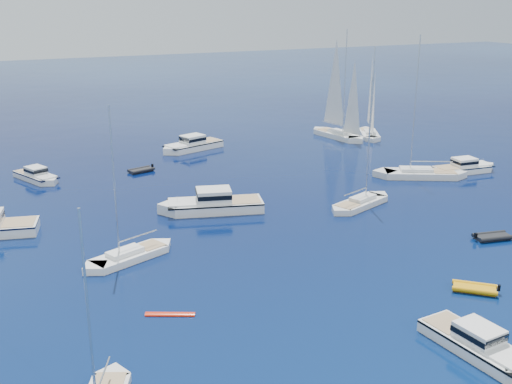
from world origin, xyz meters
The scene contains 15 objects.
ground centered at (0.00, 0.00, 0.00)m, with size 400.00×400.00×0.00m, color navy.
motor_cruiser_near centered at (-1.82, -3.83, 0.00)m, with size 2.70×8.84×2.32m, color white, non-canonical shape.
motor_cruiser_centre centered at (-7.04, 27.97, 0.00)m, with size 3.51×11.47×3.01m, color silver, non-canonical shape.
motor_cruiser_far_r centered at (26.87, 28.29, 0.00)m, with size 2.73×8.91×2.34m, color white, non-canonical shape.
motor_cruiser_distant centered at (0.04, 53.92, 0.00)m, with size 3.13×10.24×2.69m, color white, non-canonical shape.
motor_cruiser_horizon centered at (-21.79, 47.22, 0.00)m, with size 2.43×7.94×2.09m, color silver, non-canonical shape.
sailboat_mid_r centered at (20.30, 28.88, 0.00)m, with size 3.09×11.89×17.47m, color silver, non-canonical shape.
sailboat_mid_l centered at (-17.74, 19.48, 0.00)m, with size 2.41×9.25×13.60m, color white, non-canonical shape.
sailboat_centre centered at (7.62, 22.86, 0.00)m, with size 2.44×9.40×13.82m, color silver, non-canonical shape.
sailboat_sails_r centered at (23.23, 51.98, 0.00)m, with size 3.00×11.55×16.98m, color white, non-canonical shape.
sailboat_sails_far centered at (28.07, 50.46, 0.00)m, with size 2.55×9.79×14.39m, color silver, non-canonical shape.
tender_yellow centered at (4.10, 2.78, 0.00)m, with size 1.87×3.36×0.95m, color orange, non-canonical shape.
tender_grey_near centered at (13.18, 10.03, 0.00)m, with size 1.95×3.54×0.95m, color black, non-canonical shape.
tender_grey_far centered at (-9.61, 45.57, 0.00)m, with size 1.83×3.28×0.95m, color black, non-canonical shape.
kayak_orange centered at (-17.55, 8.92, 0.00)m, with size 0.56×3.44×0.30m, color red, non-canonical shape.
Camera 1 is at (-28.56, -28.42, 21.07)m, focal length 43.82 mm.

